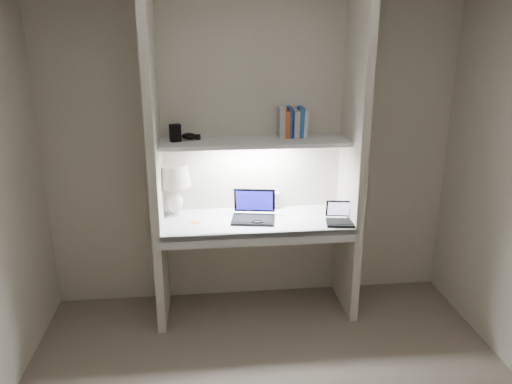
{
  "coord_description": "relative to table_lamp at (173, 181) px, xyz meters",
  "views": [
    {
      "loc": [
        -0.37,
        -2.3,
        2.15
      ],
      "look_at": [
        -0.02,
        1.05,
        1.05
      ],
      "focal_mm": 35.0,
      "sensor_mm": 36.0,
      "label": 1
    }
  ],
  "objects": [
    {
      "name": "desk",
      "position": [
        0.62,
        -0.17,
        -0.29
      ],
      "size": [
        1.4,
        0.55,
        0.04
      ],
      "primitive_type": "cube",
      "color": "white",
      "rests_on": "alcove_panel_left"
    },
    {
      "name": "speaker",
      "position": [
        0.78,
        0.06,
        -0.2
      ],
      "size": [
        0.11,
        0.08,
        0.14
      ],
      "primitive_type": "cube",
      "rotation": [
        0.0,
        0.0,
        0.18
      ],
      "color": "silver",
      "rests_on": "desk"
    },
    {
      "name": "back_wall",
      "position": [
        0.62,
        0.11,
        0.21
      ],
      "size": [
        3.2,
        0.01,
        2.5
      ],
      "primitive_type": "cube",
      "color": "beige",
      "rests_on": "floor"
    },
    {
      "name": "shelf_box",
      "position": [
        0.04,
        -0.06,
        0.39
      ],
      "size": [
        0.09,
        0.08,
        0.13
      ],
      "primitive_type": "cube",
      "rotation": [
        0.0,
        0.0,
        0.39
      ],
      "color": "black",
      "rests_on": "shelf"
    },
    {
      "name": "alcove_panel_left",
      "position": [
        -0.11,
        -0.17,
        0.21
      ],
      "size": [
        0.06,
        0.55,
        2.5
      ],
      "primitive_type": "cube",
      "color": "beige",
      "rests_on": "floor"
    },
    {
      "name": "book_row",
      "position": [
        0.92,
        0.02,
        0.43
      ],
      "size": [
        0.21,
        0.15,
        0.23
      ],
      "color": "white",
      "rests_on": "shelf"
    },
    {
      "name": "alcove_panel_right",
      "position": [
        1.35,
        -0.17,
        0.21
      ],
      "size": [
        0.06,
        0.55,
        2.5
      ],
      "primitive_type": "cube",
      "color": "beige",
      "rests_on": "floor"
    },
    {
      "name": "table_lamp",
      "position": [
        0.0,
        0.0,
        0.0
      ],
      "size": [
        0.27,
        0.27,
        0.4
      ],
      "color": "white",
      "rests_on": "desk"
    },
    {
      "name": "mouse",
      "position": [
        0.62,
        -0.27,
        -0.26
      ],
      "size": [
        0.09,
        0.06,
        0.03
      ],
      "primitive_type": "ellipsoid",
      "rotation": [
        0.0,
        0.0,
        -0.1
      ],
      "color": "black",
      "rests_on": "desk"
    },
    {
      "name": "sticky_note",
      "position": [
        0.16,
        -0.18,
        -0.27
      ],
      "size": [
        0.08,
        0.08,
        0.0
      ],
      "primitive_type": "cube",
      "rotation": [
        0.0,
        0.0,
        0.2
      ],
      "color": "gold",
      "rests_on": "desk"
    },
    {
      "name": "laptop_main",
      "position": [
        0.6,
        -0.15,
        -0.22
      ],
      "size": [
        0.36,
        0.33,
        0.22
      ],
      "rotation": [
        0.0,
        0.0,
        -0.17
      ],
      "color": "black",
      "rests_on": "desk"
    },
    {
      "name": "strip_light",
      "position": [
        0.62,
        -0.07,
        0.29
      ],
      "size": [
        0.6,
        0.04,
        0.02
      ],
      "primitive_type": "cube",
      "color": "white",
      "rests_on": "shelf"
    },
    {
      "name": "cable_coil",
      "position": [
        0.66,
        -0.22,
        -0.27
      ],
      "size": [
        0.14,
        0.14,
        0.01
      ],
      "primitive_type": "torus",
      "rotation": [
        0.0,
        0.0,
        -0.36
      ],
      "color": "black",
      "rests_on": "desk"
    },
    {
      "name": "desk_apron",
      "position": [
        0.62,
        -0.43,
        -0.32
      ],
      "size": [
        1.46,
        0.03,
        0.1
      ],
      "primitive_type": "cube",
      "color": "silver",
      "rests_on": "desk"
    },
    {
      "name": "shelf_gadget",
      "position": [
        0.13,
        -0.01,
        0.35
      ],
      "size": [
        0.14,
        0.12,
        0.05
      ],
      "primitive_type": "ellipsoid",
      "rotation": [
        0.0,
        0.0,
        -0.36
      ],
      "color": "black",
      "rests_on": "shelf"
    },
    {
      "name": "shelf",
      "position": [
        0.62,
        -0.07,
        0.31
      ],
      "size": [
        1.4,
        0.36,
        0.03
      ],
      "primitive_type": "cube",
      "color": "silver",
      "rests_on": "back_wall"
    },
    {
      "name": "laptop_netbook",
      "position": [
        1.25,
        -0.29,
        -0.23
      ],
      "size": [
        0.27,
        0.24,
        0.15
      ],
      "rotation": [
        0.0,
        0.0,
        -0.17
      ],
      "color": "black",
      "rests_on": "desk"
    }
  ]
}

